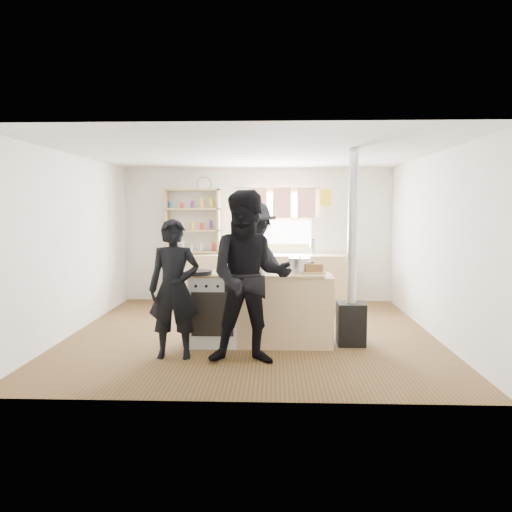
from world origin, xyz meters
name	(u,v)px	position (x,y,z in m)	size (l,w,h in m)	color
ground	(252,333)	(0.00, 0.00, -0.01)	(5.00, 5.00, 0.01)	brown
back_counter	(257,279)	(0.00, 2.22, 0.45)	(3.40, 0.55, 0.90)	tan
shelving_unit	(193,221)	(-1.20, 2.34, 1.51)	(1.00, 0.28, 1.20)	tan
thermos	(313,247)	(1.01, 2.22, 1.03)	(0.10, 0.10, 0.27)	silver
cooking_island	(261,308)	(0.14, -0.55, 0.47)	(1.97, 0.64, 0.93)	silver
skillet_greens	(198,272)	(-0.63, -0.76, 0.96)	(0.36, 0.36, 0.05)	black
roast_tray	(250,270)	(0.00, -0.55, 0.97)	(0.34, 0.26, 0.07)	silver
stockpot_stove	(232,265)	(-0.24, -0.34, 1.01)	(0.21, 0.21, 0.17)	silver
stockpot_counter	(300,265)	(0.64, -0.50, 1.03)	(0.29, 0.29, 0.22)	#BDBDBF
bread_board	(314,269)	(0.81, -0.59, 0.98)	(0.30, 0.23, 0.12)	tan
flue_heater	(351,295)	(1.30, -0.53, 0.64)	(0.35, 0.35, 2.50)	black
person_near_left	(174,289)	(-0.86, -1.17, 0.81)	(0.59, 0.39, 1.63)	black
person_near_right	(250,278)	(0.03, -1.35, 0.98)	(0.95, 0.74, 1.96)	black
person_far	(254,265)	(0.01, 0.37, 0.92)	(1.19, 0.68, 1.84)	black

